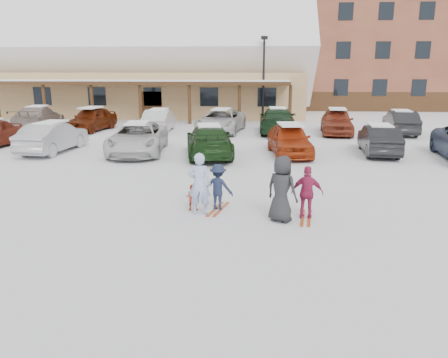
# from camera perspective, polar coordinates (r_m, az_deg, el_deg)

# --- Properties ---
(ground) EXTENTS (160.00, 160.00, 0.00)m
(ground) POSITION_cam_1_polar(r_m,az_deg,el_deg) (11.53, -1.85, -6.03)
(ground) COLOR white
(ground) RESTS_ON ground
(day_lodge) EXTENTS (29.12, 12.50, 10.38)m
(day_lodge) POSITION_cam_1_polar(r_m,az_deg,el_deg) (40.01, -10.94, 14.05)
(day_lodge) COLOR tan
(day_lodge) RESTS_ON ground
(alpine_hotel) EXTENTS (31.48, 14.01, 21.48)m
(alpine_hotel) POSITION_cam_1_polar(r_m,az_deg,el_deg) (50.69, 20.19, 18.80)
(alpine_hotel) COLOR brown
(alpine_hotel) RESTS_ON ground
(lamp_post) EXTENTS (0.50, 0.25, 6.24)m
(lamp_post) POSITION_cam_1_polar(r_m,az_deg,el_deg) (33.69, 5.19, 13.51)
(lamp_post) COLOR black
(lamp_post) RESTS_ON ground
(conifer_3) EXTENTS (3.96, 3.96, 9.18)m
(conifer_3) POSITION_cam_1_polar(r_m,az_deg,el_deg) (54.97, 9.48, 15.37)
(conifer_3) COLOR black
(conifer_3) RESTS_ON ground
(adult_skier) EXTENTS (0.66, 0.45, 1.76)m
(adult_skier) POSITION_cam_1_polar(r_m,az_deg,el_deg) (12.11, -3.22, -0.66)
(adult_skier) COLOR #9FB2DD
(adult_skier) RESTS_ON ground
(toddler_red) EXTENTS (0.41, 0.34, 0.76)m
(toddler_red) POSITION_cam_1_polar(r_m,az_deg,el_deg) (12.65, -4.22, -2.39)
(toddler_red) COLOR #C13F25
(toddler_red) RESTS_ON ground
(child_navy) EXTENTS (0.97, 0.69, 1.36)m
(child_navy) POSITION_cam_1_polar(r_m,az_deg,el_deg) (12.54, -0.78, -1.07)
(child_navy) COLOR #19223B
(child_navy) RESTS_ON ground
(skis_child_navy) EXTENTS (0.51, 1.41, 0.03)m
(skis_child_navy) POSITION_cam_1_polar(r_m,az_deg,el_deg) (12.74, -0.77, -3.94)
(skis_child_navy) COLOR #AE4318
(skis_child_navy) RESTS_ON ground
(child_magenta) EXTENTS (0.90, 0.48, 1.47)m
(child_magenta) POSITION_cam_1_polar(r_m,az_deg,el_deg) (12.00, 10.82, -1.77)
(child_magenta) COLOR #A4234D
(child_magenta) RESTS_ON ground
(skis_child_magenta) EXTENTS (0.40, 1.41, 0.03)m
(skis_child_magenta) POSITION_cam_1_polar(r_m,az_deg,el_deg) (12.22, 10.66, -5.02)
(skis_child_magenta) COLOR #AE4318
(skis_child_magenta) RESTS_ON ground
(bystander_dark) EXTENTS (1.05, 0.96, 1.80)m
(bystander_dark) POSITION_cam_1_polar(r_m,az_deg,el_deg) (11.65, 7.55, -1.29)
(bystander_dark) COLOR #252528
(bystander_dark) RESTS_ON ground
(parked_car_1) EXTENTS (1.93, 4.56, 1.46)m
(parked_car_1) POSITION_cam_1_polar(r_m,az_deg,el_deg) (22.81, -21.47, 5.11)
(parked_car_1) COLOR #A4A4A9
(parked_car_1) RESTS_ON ground
(parked_car_2) EXTENTS (2.94, 5.49, 1.47)m
(parked_car_2) POSITION_cam_1_polar(r_m,az_deg,el_deg) (21.36, -11.18, 5.28)
(parked_car_2) COLOR silver
(parked_car_2) RESTS_ON ground
(parked_car_3) EXTENTS (2.79, 5.23, 1.44)m
(parked_car_3) POSITION_cam_1_polar(r_m,az_deg,el_deg) (20.22, -1.96, 5.00)
(parked_car_3) COLOR #183614
(parked_car_3) RESTS_ON ground
(parked_car_4) EXTENTS (2.17, 4.43, 1.45)m
(parked_car_4) POSITION_cam_1_polar(r_m,az_deg,el_deg) (20.76, 8.55, 5.11)
(parked_car_4) COLOR #A83411
(parked_car_4) RESTS_ON ground
(parked_car_5) EXTENTS (1.86, 4.32, 1.39)m
(parked_car_5) POSITION_cam_1_polar(r_m,az_deg,el_deg) (22.01, 19.58, 4.87)
(parked_car_5) COLOR black
(parked_car_5) RESTS_ON ground
(parked_car_7) EXTENTS (2.99, 5.68, 1.57)m
(parked_car_7) POSITION_cam_1_polar(r_m,az_deg,el_deg) (31.11, -23.10, 7.30)
(parked_car_7) COLOR gray
(parked_car_7) RESTS_ON ground
(parked_car_8) EXTENTS (2.49, 4.65, 1.51)m
(parked_car_8) POSITION_cam_1_polar(r_m,az_deg,el_deg) (29.76, -16.93, 7.49)
(parked_car_8) COLOR #571C09
(parked_car_8) RESTS_ON ground
(parked_car_9) EXTENTS (1.67, 4.38, 1.43)m
(parked_car_9) POSITION_cam_1_polar(r_m,az_deg,el_deg) (28.48, -8.47, 7.58)
(parked_car_9) COLOR silver
(parked_car_9) RESTS_ON ground
(parked_car_10) EXTENTS (3.16, 5.62, 1.48)m
(parked_car_10) POSITION_cam_1_polar(r_m,az_deg,el_deg) (27.68, -0.38, 7.60)
(parked_car_10) COLOR silver
(parked_car_10) RESTS_ON ground
(parked_car_11) EXTENTS (2.29, 5.42, 1.56)m
(parked_car_11) POSITION_cam_1_polar(r_m,az_deg,el_deg) (27.74, 6.98, 7.60)
(parked_car_11) COLOR #18331B
(parked_car_11) RESTS_ON ground
(parked_car_12) EXTENTS (2.32, 4.75, 1.56)m
(parked_car_12) POSITION_cam_1_polar(r_m,az_deg,el_deg) (27.98, 14.51, 7.30)
(parked_car_12) COLOR maroon
(parked_car_12) RESTS_ON ground
(parked_car_13) EXTENTS (2.01, 4.53, 1.44)m
(parked_car_13) POSITION_cam_1_polar(r_m,az_deg,el_deg) (29.20, 22.07, 6.88)
(parked_car_13) COLOR black
(parked_car_13) RESTS_ON ground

